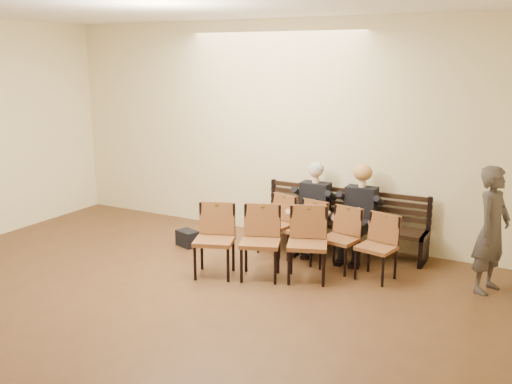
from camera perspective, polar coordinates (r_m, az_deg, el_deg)
ground at (r=6.04m, az=-20.70°, el=-16.40°), size 10.00×10.00×0.00m
room_walls at (r=5.83m, az=-16.94°, el=9.09°), size 8.02×10.01×3.51m
bench at (r=8.88m, az=8.46°, el=-4.39°), size 2.60×0.90×0.45m
seated_man at (r=8.80m, az=5.67°, el=-1.53°), size 0.55×0.76×1.32m
seated_woman at (r=8.56m, az=10.24°, el=-2.17°), size 0.56×0.78×1.30m
laptop at (r=8.69m, az=5.50°, el=-2.31°), size 0.34×0.27×0.24m
water_bottle at (r=8.33m, az=10.17°, el=-3.22°), size 0.07×0.07×0.23m
bag at (r=9.08m, az=-6.86°, el=-4.61°), size 0.39×0.32×0.25m
passerby at (r=7.67m, az=22.61°, el=-2.66°), size 0.63×0.78×1.86m
chair_row_front at (r=8.16m, az=6.71°, el=-4.35°), size 2.20×0.89×0.88m
chair_row_back at (r=7.63m, az=0.43°, el=-5.12°), size 1.84×1.12×0.98m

